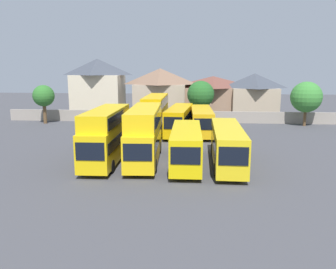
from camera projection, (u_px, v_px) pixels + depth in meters
ground at (177, 129)px, 48.54m from camera, size 140.00×140.00×0.00m
depot_boundary_wall at (179, 117)px, 54.47m from camera, size 56.00×0.50×1.80m
bus_1 at (106, 133)px, 30.75m from camera, size 2.79×10.34×4.86m
bus_2 at (145, 132)px, 30.99m from camera, size 3.06×10.82×4.96m
bus_3 at (186, 144)px, 30.08m from camera, size 2.77×10.53×3.27m
bus_4 at (227, 143)px, 30.08m from camera, size 2.61×11.49×3.40m
bus_5 at (155, 112)px, 44.97m from camera, size 2.69×11.30×4.92m
bus_6 at (179, 119)px, 44.53m from camera, size 3.29×11.46×3.50m
bus_7 at (202, 120)px, 44.57m from camera, size 2.96×11.26×3.29m
house_terrace_left at (98, 86)px, 62.88m from camera, size 9.33×6.95×10.22m
house_terrace_centre at (160, 92)px, 61.64m from camera, size 9.51×7.02×8.50m
house_terrace_right at (213, 95)px, 62.74m from camera, size 11.39×7.90×7.10m
house_terrace_far_right at (254, 95)px, 60.24m from camera, size 8.27×6.51×7.63m
tree_left_of_lot at (44, 96)px, 52.62m from camera, size 3.30×3.30×5.97m
tree_behind_wall at (201, 95)px, 56.00m from camera, size 4.44×4.44×6.50m
tree_right_of_lot at (306, 97)px, 50.31m from camera, size 4.54×4.54×6.58m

